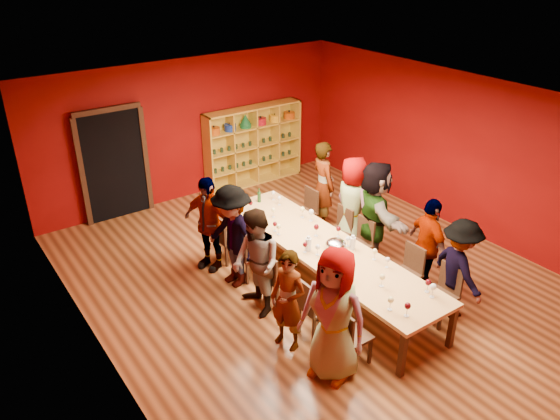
% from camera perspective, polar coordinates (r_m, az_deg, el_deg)
% --- Properties ---
extents(room_shell, '(7.10, 9.10, 3.04)m').
position_cam_1_polar(room_shell, '(8.37, 4.97, 0.58)').
color(room_shell, '#5D3218').
rests_on(room_shell, ground).
extents(tasting_table, '(1.10, 4.50, 0.75)m').
position_cam_1_polar(tasting_table, '(8.75, 4.76, -4.14)').
color(tasting_table, tan).
rests_on(tasting_table, ground).
extents(doorway, '(1.40, 0.17, 2.30)m').
position_cam_1_polar(doorway, '(11.35, -16.99, 4.57)').
color(doorway, black).
rests_on(doorway, ground).
extents(shelving_unit, '(2.40, 0.40, 1.80)m').
position_cam_1_polar(shelving_unit, '(12.56, -2.89, 7.16)').
color(shelving_unit, gold).
rests_on(shelving_unit, ground).
extents(chair_person_left_0, '(0.42, 0.42, 0.89)m').
position_cam_1_polar(chair_person_left_0, '(7.40, 7.18, -12.74)').
color(chair_person_left_0, black).
rests_on(chair_person_left_0, ground).
extents(person_left_0, '(0.81, 1.04, 1.87)m').
position_cam_1_polar(person_left_0, '(6.97, 5.63, -10.83)').
color(person_left_0, '#5684B2').
rests_on(person_left_0, ground).
extents(chair_person_left_1, '(0.42, 0.42, 0.89)m').
position_cam_1_polar(chair_person_left_1, '(7.85, 3.37, -9.88)').
color(chair_person_left_1, black).
rests_on(chair_person_left_1, ground).
extents(person_left_1, '(0.55, 0.64, 1.50)m').
position_cam_1_polar(person_left_1, '(7.49, 0.85, -9.45)').
color(person_left_1, pink).
rests_on(person_left_1, ground).
extents(chair_person_left_2, '(0.42, 0.42, 0.89)m').
position_cam_1_polar(chair_person_left_2, '(8.45, -0.48, -6.90)').
color(chair_person_left_2, black).
rests_on(chair_person_left_2, ground).
extents(person_left_2, '(0.57, 0.88, 1.70)m').
position_cam_1_polar(person_left_2, '(8.10, -2.50, -5.59)').
color(person_left_2, pink).
rests_on(person_left_2, ground).
extents(chair_person_left_3, '(0.42, 0.42, 0.89)m').
position_cam_1_polar(chair_person_left_3, '(9.05, -3.57, -4.46)').
color(chair_person_left_3, black).
rests_on(chair_person_left_3, ground).
extents(person_left_3, '(0.57, 1.17, 1.75)m').
position_cam_1_polar(person_left_3, '(8.75, -4.99, -2.78)').
color(person_left_3, silver).
rests_on(person_left_3, ground).
extents(chair_person_left_4, '(0.42, 0.42, 0.89)m').
position_cam_1_polar(chair_person_left_4, '(9.56, -5.73, -2.73)').
color(chair_person_left_4, black).
rests_on(chair_person_left_4, ground).
extents(person_left_4, '(0.81, 1.09, 1.69)m').
position_cam_1_polar(person_left_4, '(9.27, -7.49, -1.38)').
color(person_left_4, '#5F90C3').
rests_on(person_left_4, ground).
extents(chair_person_right_0, '(0.42, 0.42, 0.89)m').
position_cam_1_polar(chair_person_right_0, '(8.48, 16.84, -8.06)').
color(chair_person_right_0, black).
rests_on(chair_person_right_0, ground).
extents(person_right_0, '(0.69, 1.10, 1.58)m').
position_cam_1_polar(person_right_0, '(8.50, 18.14, -5.83)').
color(person_right_0, '#15193B').
rests_on(person_right_0, ground).
extents(chair_person_right_1, '(0.42, 0.42, 0.89)m').
position_cam_1_polar(chair_person_right_1, '(8.84, 13.30, -6.03)').
color(chair_person_right_1, black).
rests_on(chair_person_right_1, ground).
extents(person_right_1, '(0.65, 1.01, 1.59)m').
position_cam_1_polar(person_right_1, '(8.96, 15.22, -3.57)').
color(person_right_1, '#4E4E53').
rests_on(person_right_1, ground).
extents(chair_person_right_2, '(0.42, 0.42, 0.89)m').
position_cam_1_polar(chair_person_right_2, '(9.48, 8.43, -3.18)').
color(chair_person_right_2, black).
rests_on(chair_person_right_2, ground).
extents(person_right_2, '(1.15, 1.80, 1.88)m').
position_cam_1_polar(person_right_2, '(9.45, 9.88, -0.33)').
color(person_right_2, silver).
rests_on(person_right_2, ground).
extents(chair_person_right_3, '(0.42, 0.42, 0.89)m').
position_cam_1_polar(chair_person_right_3, '(9.82, 6.30, -1.92)').
color(chair_person_right_3, black).
rests_on(chair_person_right_3, ground).
extents(person_right_3, '(0.56, 0.91, 1.79)m').
position_cam_1_polar(person_right_3, '(9.80, 7.58, 0.55)').
color(person_right_3, pink).
rests_on(person_right_3, ground).
extents(chair_person_right_4, '(0.42, 0.42, 0.89)m').
position_cam_1_polar(chair_person_right_4, '(10.48, 2.81, 0.15)').
color(chair_person_right_4, black).
rests_on(chair_person_right_4, ground).
extents(person_right_4, '(0.59, 0.73, 1.77)m').
position_cam_1_polar(person_right_4, '(10.54, 4.54, 2.58)').
color(person_right_4, white).
rests_on(person_right_4, ground).
extents(wine_glass_0, '(0.08, 0.08, 0.19)m').
position_cam_1_polar(wine_glass_0, '(8.42, 9.88, -4.32)').
color(wine_glass_0, silver).
rests_on(wine_glass_0, tasting_table).
extents(wine_glass_1, '(0.08, 0.08, 0.20)m').
position_cam_1_polar(wine_glass_1, '(9.83, -3.98, 0.82)').
color(wine_glass_1, silver).
rests_on(wine_glass_1, tasting_table).
extents(wine_glass_2, '(0.08, 0.08, 0.19)m').
position_cam_1_polar(wine_glass_2, '(8.96, 6.12, -2.02)').
color(wine_glass_2, silver).
rests_on(wine_glass_2, tasting_table).
extents(wine_glass_3, '(0.07, 0.07, 0.18)m').
position_cam_1_polar(wine_glass_3, '(9.98, -0.07, 1.22)').
color(wine_glass_3, silver).
rests_on(wine_glass_3, tasting_table).
extents(wine_glass_4, '(0.07, 0.07, 0.18)m').
position_cam_1_polar(wine_glass_4, '(9.80, -3.08, 0.68)').
color(wine_glass_4, silver).
rests_on(wine_glass_4, tasting_table).
extents(wine_glass_5, '(0.08, 0.08, 0.20)m').
position_cam_1_polar(wine_glass_5, '(7.86, 7.05, -6.50)').
color(wine_glass_5, silver).
rests_on(wine_glass_5, tasting_table).
extents(wine_glass_6, '(0.08, 0.08, 0.21)m').
position_cam_1_polar(wine_glass_6, '(9.52, 2.35, 0.03)').
color(wine_glass_6, silver).
rests_on(wine_glass_6, tasting_table).
extents(wine_glass_7, '(0.07, 0.07, 0.18)m').
position_cam_1_polar(wine_glass_7, '(10.17, -0.70, 1.75)').
color(wine_glass_7, silver).
rests_on(wine_glass_7, tasting_table).
extents(wine_glass_8, '(0.08, 0.08, 0.19)m').
position_cam_1_polar(wine_glass_8, '(8.43, 3.96, -3.92)').
color(wine_glass_8, silver).
rests_on(wine_glass_8, tasting_table).
extents(wine_glass_9, '(0.08, 0.08, 0.20)m').
position_cam_1_polar(wine_glass_9, '(8.97, -0.14, -1.79)').
color(wine_glass_9, silver).
rests_on(wine_glass_9, tasting_table).
extents(wine_glass_10, '(0.07, 0.07, 0.18)m').
position_cam_1_polar(wine_glass_10, '(8.27, 11.17, -5.15)').
color(wine_glass_10, silver).
rests_on(wine_glass_10, tasting_table).
extents(wine_glass_11, '(0.07, 0.07, 0.18)m').
position_cam_1_polar(wine_glass_11, '(8.72, 7.11, -3.03)').
color(wine_glass_11, silver).
rests_on(wine_glass_11, tasting_table).
extents(wine_glass_12, '(0.07, 0.07, 0.18)m').
position_cam_1_polar(wine_glass_12, '(9.53, -0.70, -0.04)').
color(wine_glass_12, silver).
rests_on(wine_glass_12, tasting_table).
extents(wine_glass_13, '(0.08, 0.08, 0.21)m').
position_cam_1_polar(wine_glass_13, '(7.82, 10.64, -6.94)').
color(wine_glass_13, silver).
rests_on(wine_glass_13, tasting_table).
extents(wine_glass_14, '(0.09, 0.09, 0.21)m').
position_cam_1_polar(wine_glass_14, '(7.90, 7.30, -6.22)').
color(wine_glass_14, silver).
rests_on(wine_glass_14, tasting_table).
extents(wine_glass_15, '(0.08, 0.08, 0.20)m').
position_cam_1_polar(wine_glass_15, '(7.84, 15.22, -7.37)').
color(wine_glass_15, silver).
rests_on(wine_glass_15, tasting_table).
extents(wine_glass_16, '(0.09, 0.09, 0.22)m').
position_cam_1_polar(wine_glass_16, '(7.75, 15.71, -7.80)').
color(wine_glass_16, silver).
rests_on(wine_glass_16, tasting_table).
extents(wine_glass_17, '(0.07, 0.07, 0.18)m').
position_cam_1_polar(wine_glass_17, '(8.49, 2.63, -3.67)').
color(wine_glass_17, silver).
rests_on(wine_glass_17, tasting_table).
extents(wine_glass_18, '(0.09, 0.09, 0.21)m').
position_cam_1_polar(wine_glass_18, '(7.32, 13.19, -9.79)').
color(wine_glass_18, silver).
rests_on(wine_glass_18, tasting_table).
extents(wine_glass_19, '(0.09, 0.09, 0.22)m').
position_cam_1_polar(wine_glass_19, '(8.94, 3.82, -1.84)').
color(wine_glass_19, silver).
rests_on(wine_glass_19, tasting_table).
extents(wine_glass_20, '(0.09, 0.09, 0.22)m').
position_cam_1_polar(wine_glass_20, '(9.41, 3.28, -0.26)').
color(wine_glass_20, silver).
rests_on(wine_glass_20, tasting_table).
extents(wine_glass_21, '(0.07, 0.07, 0.18)m').
position_cam_1_polar(wine_glass_21, '(9.07, -0.54, -1.51)').
color(wine_glass_21, silver).
rests_on(wine_glass_21, tasting_table).
extents(wine_glass_22, '(0.08, 0.08, 0.21)m').
position_cam_1_polar(wine_glass_22, '(7.38, 11.49, -9.24)').
color(wine_glass_22, silver).
rests_on(wine_glass_22, tasting_table).
extents(wine_glass_23, '(0.08, 0.08, 0.19)m').
position_cam_1_polar(wine_glass_23, '(8.28, 6.62, -4.66)').
color(wine_glass_23, silver).
rests_on(wine_glass_23, tasting_table).
extents(spittoon_bowl, '(0.33, 0.33, 0.18)m').
position_cam_1_polar(spittoon_bowl, '(8.65, 5.84, -3.59)').
color(spittoon_bowl, silver).
rests_on(spittoon_bowl, tasting_table).
extents(carafe_a, '(0.12, 0.12, 0.25)m').
position_cam_1_polar(carafe_a, '(8.55, 2.98, -3.58)').
color(carafe_a, silver).
rests_on(carafe_a, tasting_table).
extents(carafe_b, '(0.12, 0.12, 0.25)m').
position_cam_1_polar(carafe_b, '(8.65, 7.58, -3.43)').
color(carafe_b, silver).
rests_on(carafe_b, tasting_table).
extents(wine_bottle, '(0.08, 0.08, 0.27)m').
position_cam_1_polar(wine_bottle, '(10.11, -2.19, 1.39)').
color(wine_bottle, '#143717').
rests_on(wine_bottle, tasting_table).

